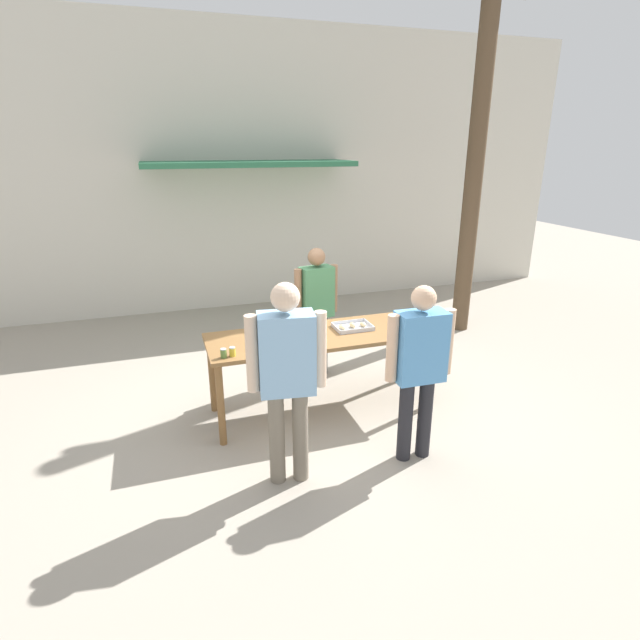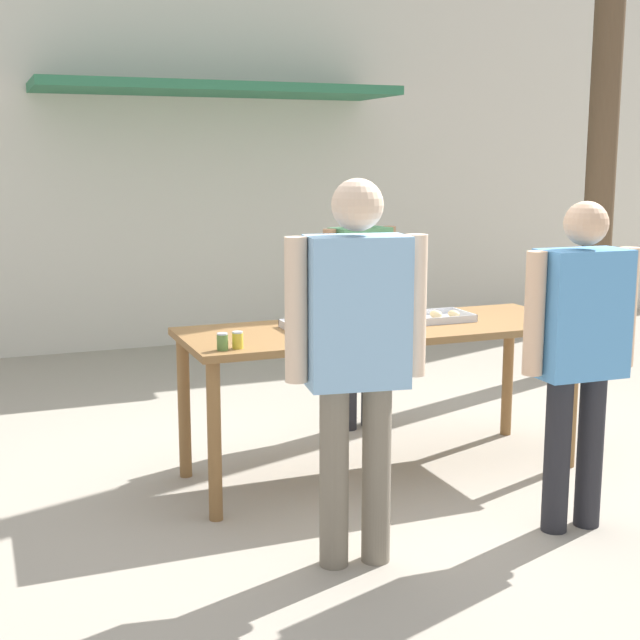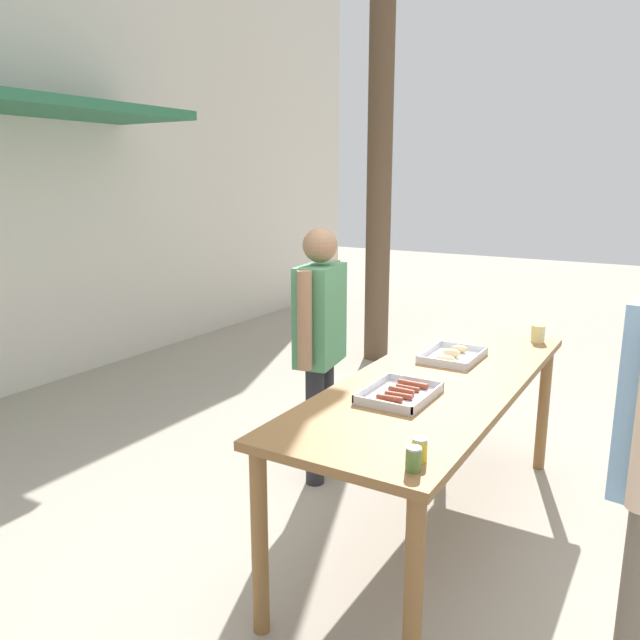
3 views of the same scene
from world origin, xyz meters
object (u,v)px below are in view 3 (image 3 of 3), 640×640
object	(u,v)px
condiment_jar_ketchup	(419,450)
condiment_jar_mustard	(414,459)
food_tray_buns	(452,356)
food_tray_sausages	(400,394)
beer_cup	(538,334)
utility_pole	(381,96)
person_server_behind_table	(320,333)

from	to	relation	value
condiment_jar_ketchup	condiment_jar_mustard	bearing A→B (deg)	-172.27
food_tray_buns	condiment_jar_ketchup	distance (m)	1.35
food_tray_buns	food_tray_sausages	bearing A→B (deg)	-179.95
condiment_jar_ketchup	beer_cup	bearing A→B (deg)	0.04
utility_pole	food_tray_sausages	bearing A→B (deg)	-152.56
food_tray_sausages	condiment_jar_mustard	world-z (taller)	condiment_jar_mustard
person_server_behind_table	utility_pole	distance (m)	3.21
food_tray_sausages	beer_cup	world-z (taller)	beer_cup
condiment_jar_ketchup	person_server_behind_table	distance (m)	1.61
food_tray_sausages	beer_cup	xyz separation A→B (m)	(1.35, -0.33, 0.04)
food_tray_sausages	condiment_jar_ketchup	world-z (taller)	condiment_jar_ketchup
condiment_jar_mustard	condiment_jar_ketchup	world-z (taller)	same
food_tray_sausages	food_tray_buns	distance (m)	0.73
food_tray_sausages	utility_pole	size ratio (longest dim) A/B	0.08
food_tray_sausages	condiment_jar_ketchup	distance (m)	0.66
food_tray_sausages	utility_pole	distance (m)	3.99
food_tray_buns	beer_cup	world-z (taller)	beer_cup
person_server_behind_table	utility_pole	xyz separation A→B (m)	(2.60, 0.87, 1.68)
condiment_jar_ketchup	utility_pole	xyz separation A→B (m)	(3.76, 1.98, 1.71)
condiment_jar_ketchup	utility_pole	world-z (taller)	utility_pole
food_tray_buns	condiment_jar_mustard	bearing A→B (deg)	-166.16
condiment_jar_mustard	utility_pole	distance (m)	4.65
condiment_jar_mustard	beer_cup	size ratio (longest dim) A/B	0.83
food_tray_buns	utility_pole	bearing A→B (deg)	33.95
food_tray_sausages	condiment_jar_mustard	bearing A→B (deg)	-152.60
condiment_jar_mustard	food_tray_sausages	bearing A→B (deg)	27.40
beer_cup	person_server_behind_table	world-z (taller)	person_server_behind_table
food_tray_sausages	beer_cup	distance (m)	1.39
condiment_jar_mustard	beer_cup	distance (m)	2.01
beer_cup	condiment_jar_mustard	bearing A→B (deg)	-179.65
food_tray_sausages	condiment_jar_ketchup	bearing A→B (deg)	-150.20
condiment_jar_mustard	condiment_jar_ketchup	bearing A→B (deg)	7.73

